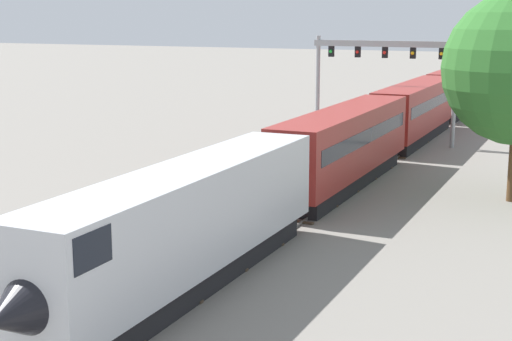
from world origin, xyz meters
TOP-DOWN VIEW (x-y plane):
  - ground_plane at (0.00, 0.00)m, footprint 400.00×400.00m
  - track_main at (2.00, 60.00)m, footprint 2.60×200.00m
  - track_near at (-3.50, 40.00)m, footprint 2.60×160.00m
  - passenger_train at (2.00, 43.22)m, footprint 3.04×99.24m
  - signal_gantry at (-0.25, 40.41)m, footprint 12.10×0.49m

SIDE VIEW (x-z plane):
  - ground_plane at x=0.00m, z-range 0.00..0.00m
  - track_main at x=2.00m, z-range -0.01..0.15m
  - track_near at x=-3.50m, z-range -0.01..0.15m
  - passenger_train at x=2.00m, z-range 0.21..5.01m
  - signal_gantry at x=-0.25m, z-range 2.03..10.78m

